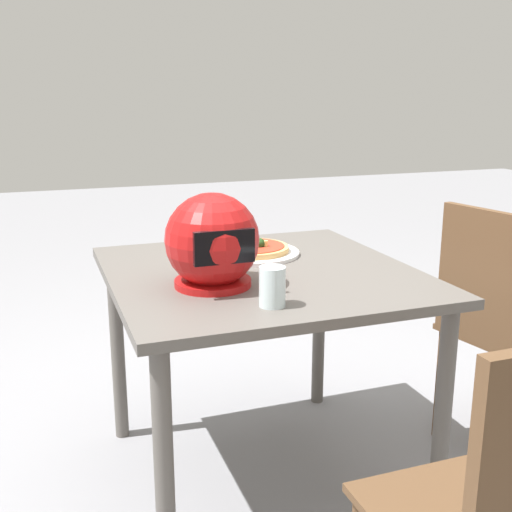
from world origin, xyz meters
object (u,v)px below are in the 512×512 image
(dining_table, at_px, (261,297))
(drinking_glass, at_px, (272,287))
(motorcycle_helmet, at_px, (212,242))
(pizza, at_px, (251,248))
(chair_side, at_px, (500,320))

(dining_table, relative_size, drinking_glass, 9.03)
(motorcycle_helmet, relative_size, drinking_glass, 2.55)
(pizza, height_order, motorcycle_helmet, motorcycle_helmet)
(motorcycle_helmet, xyz_separation_m, chair_side, (-1.02, 0.03, -0.35))
(motorcycle_helmet, bearing_deg, drinking_glass, 113.36)
(chair_side, bearing_deg, dining_table, -9.62)
(dining_table, xyz_separation_m, motorcycle_helmet, (0.19, 0.11, 0.22))
(pizza, bearing_deg, dining_table, 80.23)
(drinking_glass, xyz_separation_m, chair_side, (-0.92, -0.19, -0.27))
(pizza, height_order, chair_side, chair_side)
(drinking_glass, height_order, chair_side, chair_side)
(motorcycle_helmet, distance_m, drinking_glass, 0.26)
(chair_side, bearing_deg, motorcycle_helmet, -1.66)
(drinking_glass, bearing_deg, pizza, -103.34)
(motorcycle_helmet, distance_m, chair_side, 1.08)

